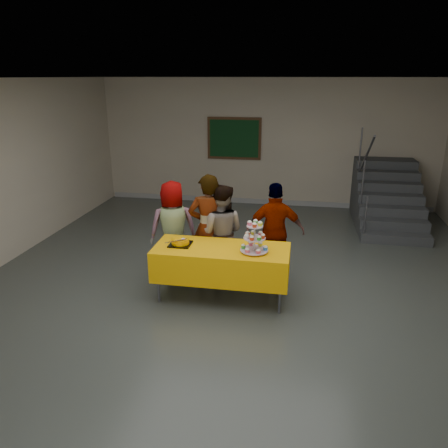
# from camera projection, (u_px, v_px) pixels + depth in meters

# --- Properties ---
(room_shell) EXTENTS (10.00, 10.04, 3.02)m
(room_shell) POSITION_uv_depth(u_px,v_px,m) (234.00, 150.00, 5.56)
(room_shell) COLOR #4C514C
(room_shell) RESTS_ON ground
(bake_table) EXTENTS (1.88, 0.78, 0.77)m
(bake_table) POSITION_uv_depth(u_px,v_px,m) (221.00, 262.00, 6.11)
(bake_table) COLOR #595960
(bake_table) RESTS_ON ground
(cupcake_stand) EXTENTS (0.38, 0.38, 0.44)m
(cupcake_stand) POSITION_uv_depth(u_px,v_px,m) (254.00, 239.00, 5.84)
(cupcake_stand) COLOR silver
(cupcake_stand) RESTS_ON bake_table
(bear_cake) EXTENTS (0.32, 0.36, 0.12)m
(bear_cake) POSITION_uv_depth(u_px,v_px,m) (180.00, 241.00, 6.13)
(bear_cake) COLOR black
(bear_cake) RESTS_ON bake_table
(schoolchild_a) EXTENTS (0.86, 0.70, 1.51)m
(schoolchild_a) POSITION_uv_depth(u_px,v_px,m) (173.00, 228.00, 6.86)
(schoolchild_a) COLOR slate
(schoolchild_a) RESTS_ON ground
(schoolchild_b) EXTENTS (0.68, 0.52, 1.67)m
(schoolchild_b) POSITION_uv_depth(u_px,v_px,m) (209.00, 228.00, 6.63)
(schoolchild_b) COLOR slate
(schoolchild_b) RESTS_ON ground
(schoolchild_c) EXTENTS (0.75, 0.60, 1.51)m
(schoolchild_c) POSITION_uv_depth(u_px,v_px,m) (221.00, 233.00, 6.66)
(schoolchild_c) COLOR slate
(schoolchild_c) RESTS_ON ground
(schoolchild_d) EXTENTS (0.94, 0.49, 1.53)m
(schoolchild_d) POSITION_uv_depth(u_px,v_px,m) (275.00, 232.00, 6.67)
(schoolchild_d) COLOR slate
(schoolchild_d) RESTS_ON ground
(staircase) EXTENTS (1.30, 2.40, 2.04)m
(staircase) POSITION_uv_depth(u_px,v_px,m) (386.00, 199.00, 9.47)
(staircase) COLOR #424447
(staircase) RESTS_ON ground
(noticeboard) EXTENTS (1.30, 0.05, 1.00)m
(noticeboard) POSITION_uv_depth(u_px,v_px,m) (234.00, 138.00, 10.47)
(noticeboard) COLOR #472B16
(noticeboard) RESTS_ON ground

